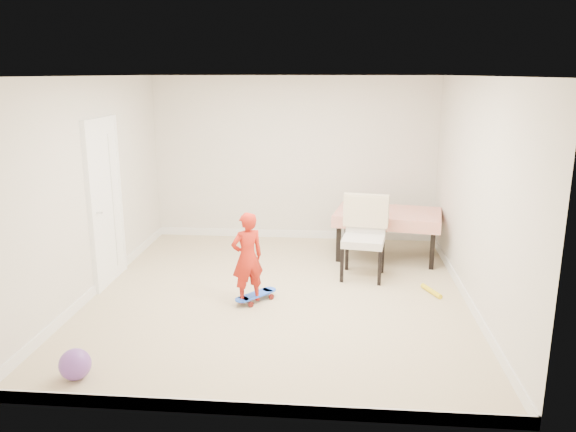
# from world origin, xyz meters

# --- Properties ---
(ground) EXTENTS (5.00, 5.00, 0.00)m
(ground) POSITION_xyz_m (0.00, 0.00, 0.00)
(ground) COLOR tan
(ground) RESTS_ON ground
(ceiling) EXTENTS (4.50, 5.00, 0.04)m
(ceiling) POSITION_xyz_m (0.00, 0.00, 2.58)
(ceiling) COLOR white
(ceiling) RESTS_ON wall_back
(wall_back) EXTENTS (4.50, 0.04, 2.60)m
(wall_back) POSITION_xyz_m (0.00, 2.48, 1.30)
(wall_back) COLOR beige
(wall_back) RESTS_ON ground
(wall_front) EXTENTS (4.50, 0.04, 2.60)m
(wall_front) POSITION_xyz_m (0.00, -2.48, 1.30)
(wall_front) COLOR beige
(wall_front) RESTS_ON ground
(wall_left) EXTENTS (0.04, 5.00, 2.60)m
(wall_left) POSITION_xyz_m (-2.23, 0.00, 1.30)
(wall_left) COLOR beige
(wall_left) RESTS_ON ground
(wall_right) EXTENTS (0.04, 5.00, 2.60)m
(wall_right) POSITION_xyz_m (2.23, 0.00, 1.30)
(wall_right) COLOR beige
(wall_right) RESTS_ON ground
(door) EXTENTS (0.11, 0.94, 2.11)m
(door) POSITION_xyz_m (-2.22, 0.30, 1.02)
(door) COLOR white
(door) RESTS_ON ground
(baseboard_back) EXTENTS (4.50, 0.02, 0.12)m
(baseboard_back) POSITION_xyz_m (0.00, 2.49, 0.06)
(baseboard_back) COLOR white
(baseboard_back) RESTS_ON ground
(baseboard_front) EXTENTS (4.50, 0.02, 0.12)m
(baseboard_front) POSITION_xyz_m (0.00, -2.49, 0.06)
(baseboard_front) COLOR white
(baseboard_front) RESTS_ON ground
(baseboard_left) EXTENTS (0.02, 5.00, 0.12)m
(baseboard_left) POSITION_xyz_m (-2.24, 0.00, 0.06)
(baseboard_left) COLOR white
(baseboard_left) RESTS_ON ground
(baseboard_right) EXTENTS (0.02, 5.00, 0.12)m
(baseboard_right) POSITION_xyz_m (2.24, 0.00, 0.06)
(baseboard_right) COLOR white
(baseboard_right) RESTS_ON ground
(dining_table) EXTENTS (1.62, 1.18, 0.69)m
(dining_table) POSITION_xyz_m (1.43, 1.60, 0.35)
(dining_table) COLOR #B10F09
(dining_table) RESTS_ON ground
(dining_chair) EXTENTS (0.68, 0.75, 1.08)m
(dining_chair) POSITION_xyz_m (1.05, 0.72, 0.54)
(dining_chair) COLOR white
(dining_chair) RESTS_ON ground
(skateboard) EXTENTS (0.55, 0.60, 0.09)m
(skateboard) POSITION_xyz_m (-0.25, -0.20, 0.04)
(skateboard) COLOR blue
(skateboard) RESTS_ON ground
(child) EXTENTS (0.47, 0.43, 1.07)m
(child) POSITION_xyz_m (-0.33, -0.29, 0.54)
(child) COLOR red
(child) RESTS_ON ground
(balloon) EXTENTS (0.28, 0.28, 0.28)m
(balloon) POSITION_xyz_m (-1.59, -2.08, 0.14)
(balloon) COLOR #7545A6
(balloon) RESTS_ON ground
(foam_toy) EXTENTS (0.21, 0.39, 0.06)m
(foam_toy) POSITION_xyz_m (1.87, 0.22, 0.03)
(foam_toy) COLOR yellow
(foam_toy) RESTS_ON ground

